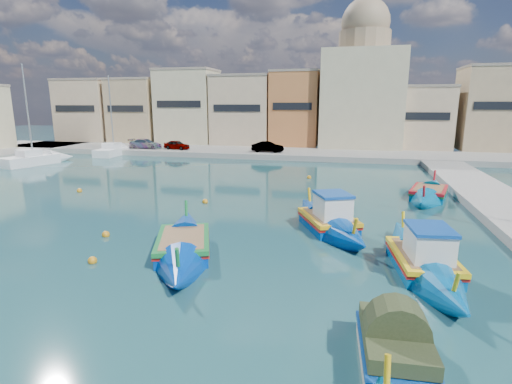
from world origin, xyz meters
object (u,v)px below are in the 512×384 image
(tender_near, at_px, (394,349))
(yacht_midnorth, at_px, (45,159))
(church_block, at_px, (362,85))
(luzzu_blue_south, at_px, (183,247))
(luzzu_turquoise_cabin, at_px, (423,262))
(luzzu_blue_cabin, at_px, (329,222))
(luzzu_cyan_mid, at_px, (429,194))
(yacht_north, at_px, (119,151))

(tender_near, bearing_deg, yacht_midnorth, 141.08)
(church_block, distance_m, tender_near, 46.61)
(luzzu_blue_south, bearing_deg, luzzu_turquoise_cabin, 2.54)
(luzzu_blue_cabin, xyz_separation_m, yacht_midnorth, (-30.40, 15.83, 0.06))
(church_block, xyz_separation_m, luzzu_cyan_mid, (4.23, -27.09, -8.14))
(tender_near, bearing_deg, luzzu_blue_cabin, 101.76)
(church_block, bearing_deg, luzzu_turquoise_cabin, -87.27)
(church_block, relative_size, luzzu_turquoise_cabin, 2.07)
(tender_near, bearing_deg, church_block, 90.36)
(luzzu_turquoise_cabin, distance_m, luzzu_cyan_mid, 12.89)
(luzzu_blue_south, bearing_deg, tender_near, -35.69)
(tender_near, bearing_deg, luzzu_turquoise_cabin, 75.37)
(luzzu_blue_south, distance_m, tender_near, 9.83)
(church_block, distance_m, luzzu_turquoise_cabin, 40.62)
(luzzu_cyan_mid, bearing_deg, luzzu_blue_south, -132.32)
(luzzu_turquoise_cabin, height_order, yacht_north, yacht_north)
(luzzu_blue_cabin, height_order, luzzu_cyan_mid, luzzu_blue_cabin)
(luzzu_cyan_mid, height_order, yacht_north, yacht_north)
(luzzu_cyan_mid, bearing_deg, church_block, 98.88)
(yacht_midnorth, bearing_deg, tender_near, -38.92)
(church_block, bearing_deg, luzzu_cyan_mid, -81.12)
(luzzu_cyan_mid, relative_size, yacht_north, 0.87)
(tender_near, xyz_separation_m, yacht_midnorth, (-32.58, 26.31, -0.03))
(luzzu_blue_cabin, distance_m, tender_near, 10.70)
(yacht_north, bearing_deg, luzzu_cyan_mid, -26.17)
(luzzu_blue_cabin, distance_m, yacht_north, 36.75)
(luzzu_blue_cabin, relative_size, luzzu_cyan_mid, 0.98)
(luzzu_turquoise_cabin, bearing_deg, church_block, 92.73)
(luzzu_turquoise_cabin, distance_m, tender_near, 6.37)
(luzzu_turquoise_cabin, xyz_separation_m, luzzu_blue_cabin, (-3.79, 4.31, 0.02))
(luzzu_turquoise_cabin, relative_size, yacht_midnorth, 0.86)
(luzzu_turquoise_cabin, xyz_separation_m, luzzu_blue_south, (-9.59, -0.43, -0.08))
(luzzu_blue_south, bearing_deg, church_block, 79.16)
(luzzu_blue_south, height_order, tender_near, luzzu_blue_south)
(church_block, height_order, yacht_midnorth, church_block)
(luzzu_turquoise_cabin, distance_m, yacht_midnorth, 39.69)
(church_block, distance_m, luzzu_blue_south, 41.72)
(luzzu_cyan_mid, height_order, tender_near, luzzu_cyan_mid)
(luzzu_blue_south, xyz_separation_m, yacht_midnorth, (-24.60, 20.57, 0.15))
(luzzu_blue_south, relative_size, yacht_midnorth, 0.86)
(luzzu_turquoise_cabin, bearing_deg, luzzu_blue_south, -177.46)
(luzzu_cyan_mid, distance_m, yacht_midnorth, 37.29)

